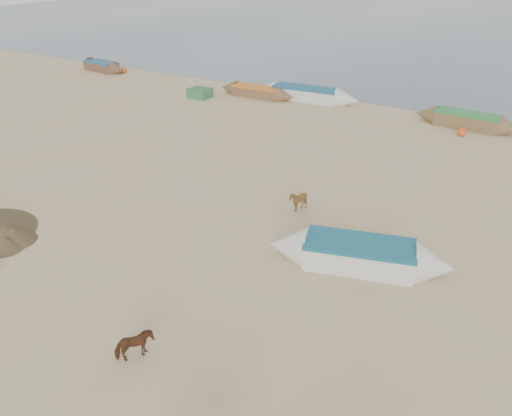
% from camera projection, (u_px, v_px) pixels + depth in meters
% --- Properties ---
extents(ground, '(140.00, 140.00, 0.00)m').
position_uv_depth(ground, '(185.00, 292.00, 14.54)').
color(ground, tan).
rests_on(ground, ground).
extents(calf_front, '(1.02, 0.99, 0.85)m').
position_uv_depth(calf_front, '(298.00, 201.00, 18.90)').
color(calf_front, brown).
rests_on(calf_front, ground).
extents(calf_right, '(0.78, 0.88, 0.80)m').
position_uv_depth(calf_right, '(135.00, 347.00, 12.00)').
color(calf_right, '#502F1A').
rests_on(calf_right, ground).
extents(near_canoe, '(5.88, 2.94, 0.87)m').
position_uv_depth(near_canoe, '(359.00, 255.00, 15.55)').
color(near_canoe, silver).
rests_on(near_canoe, ground).
extents(waterline_canoes, '(53.95, 3.23, 0.87)m').
position_uv_depth(waterline_canoes, '(449.00, 116.00, 28.50)').
color(waterline_canoes, brown).
rests_on(waterline_canoes, ground).
extents(beach_clutter, '(47.27, 4.59, 0.64)m').
position_uv_depth(beach_clutter, '(479.00, 130.00, 26.66)').
color(beach_clutter, '#316E3D').
rests_on(beach_clutter, ground).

